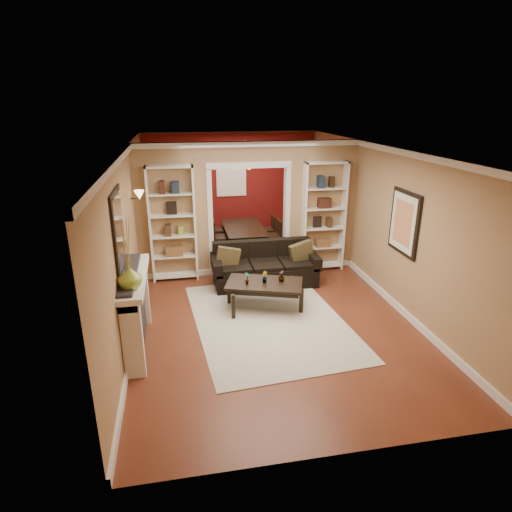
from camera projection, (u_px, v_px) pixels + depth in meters
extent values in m
plane|color=brown|center=(260.00, 294.00, 8.09)|extent=(8.00, 8.00, 0.00)
plane|color=white|center=(261.00, 147.00, 7.17)|extent=(8.00, 8.00, 0.00)
plane|color=#A78158|center=(231.00, 185.00, 11.33)|extent=(8.00, 0.00, 8.00)
plane|color=#A78158|center=(344.00, 341.00, 3.94)|extent=(8.00, 0.00, 8.00)
plane|color=#A78158|center=(130.00, 232.00, 7.24)|extent=(0.00, 8.00, 8.00)
plane|color=#A78158|center=(378.00, 219.00, 8.02)|extent=(0.00, 8.00, 8.00)
cube|color=#A78158|center=(249.00, 209.00, 8.74)|extent=(4.50, 0.15, 2.70)
cube|color=maroon|center=(231.00, 186.00, 11.31)|extent=(4.44, 0.04, 2.64)
cube|color=#8CA5CC|center=(231.00, 177.00, 11.20)|extent=(0.78, 0.03, 0.98)
cube|color=beige|center=(269.00, 320.00, 7.11)|extent=(2.64, 3.51, 0.01)
cube|color=black|center=(265.00, 265.00, 8.40)|extent=(2.08, 0.90, 0.81)
cube|color=brown|center=(228.00, 257.00, 8.19)|extent=(0.44, 0.13, 0.44)
cube|color=brown|center=(302.00, 252.00, 8.44)|extent=(0.48, 0.22, 0.46)
cube|color=black|center=(264.00, 295.00, 7.45)|extent=(1.45, 1.07, 0.49)
imported|color=#336626|center=(247.00, 278.00, 7.28)|extent=(0.12, 0.14, 0.22)
imported|color=#336626|center=(264.00, 277.00, 7.33)|extent=(0.10, 0.12, 0.20)
imported|color=#336626|center=(281.00, 276.00, 7.38)|extent=(0.11, 0.11, 0.19)
cube|color=white|center=(173.00, 225.00, 8.38)|extent=(0.90, 0.30, 2.30)
cube|color=white|center=(323.00, 217.00, 8.92)|extent=(0.90, 0.30, 2.30)
cube|color=white|center=(138.00, 312.00, 6.15)|extent=(0.32, 1.70, 1.16)
imported|color=#8CA836|center=(130.00, 277.00, 5.44)|extent=(0.41, 0.41, 0.32)
cube|color=silver|center=(119.00, 231.00, 5.71)|extent=(0.03, 0.95, 1.10)
cube|color=#FFE0A5|center=(136.00, 197.00, 7.60)|extent=(0.18, 0.18, 0.22)
cube|color=black|center=(404.00, 223.00, 7.02)|extent=(0.04, 0.85, 1.05)
imported|color=black|center=(245.00, 239.00, 10.35)|extent=(1.69, 0.94, 0.59)
cube|color=black|center=(224.00, 238.00, 9.92)|extent=(0.51, 0.51, 0.89)
cube|color=black|center=(270.00, 236.00, 10.13)|extent=(0.52, 0.52, 0.83)
cube|color=black|center=(221.00, 230.00, 10.47)|extent=(0.59, 0.59, 0.92)
cube|color=black|center=(265.00, 230.00, 10.69)|extent=(0.48, 0.48, 0.79)
cube|color=#3A2B1A|center=(238.00, 166.00, 9.90)|extent=(0.50, 0.50, 0.30)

